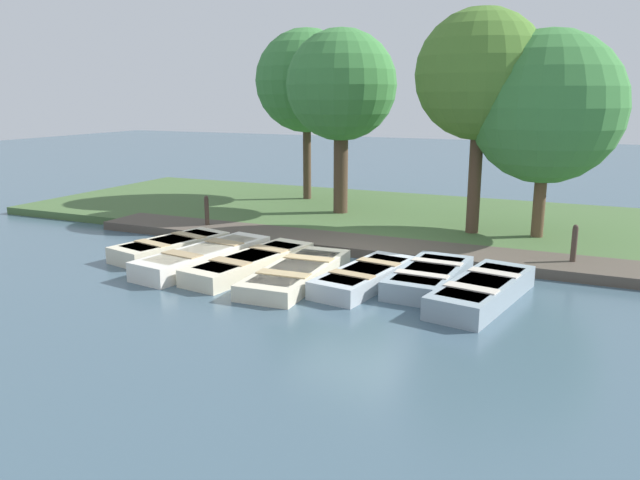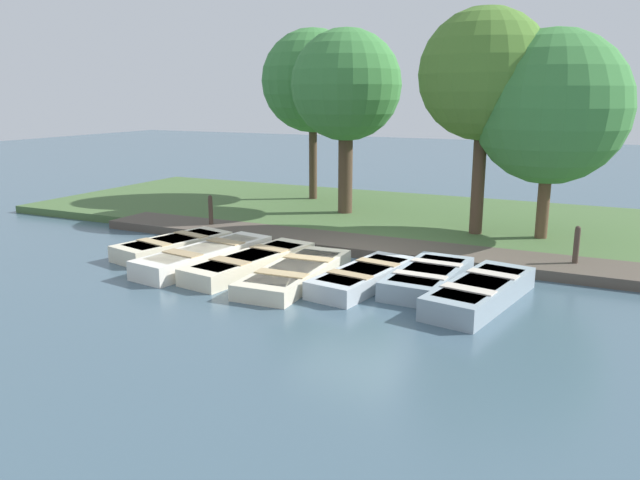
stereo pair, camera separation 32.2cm
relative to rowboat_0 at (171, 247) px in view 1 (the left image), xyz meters
name	(u,v)px [view 1 (the left image)]	position (x,y,z in m)	size (l,w,h in m)	color
ground_plane	(351,263)	(-1.02, 4.11, -0.20)	(80.00, 80.00, 0.00)	#425B6B
shore_bank	(413,219)	(-6.02, 4.11, -0.09)	(8.00, 24.00, 0.22)	#476638
dock_walkway	(370,247)	(-2.26, 4.11, -0.09)	(1.53, 15.15, 0.22)	#51473D
rowboat_0	(171,247)	(0.00, 0.00, 0.00)	(2.96, 1.69, 0.39)	beige
rowboat_1	(204,257)	(0.52, 1.29, 0.02)	(3.55, 1.50, 0.43)	silver
rowboat_2	(251,263)	(0.44, 2.41, -0.01)	(3.48, 1.47, 0.37)	beige
rowboat_3	(297,273)	(0.66, 3.61, -0.03)	(3.37, 1.27, 0.33)	beige
rowboat_4	(366,276)	(0.37, 4.98, -0.01)	(2.91, 1.38, 0.37)	#B2BCC1
rowboat_5	(429,277)	(-0.08, 6.14, 0.00)	(2.66, 1.21, 0.39)	#8C9EA8
rowboat_6	(482,291)	(0.45, 7.26, 0.02)	(3.15, 1.52, 0.43)	#8C9EA8
mooring_post_near	(207,214)	(-2.38, -0.62, 0.32)	(0.12, 0.12, 1.02)	#47382D
mooring_post_far	(574,248)	(-2.38, 8.64, 0.32)	(0.12, 0.12, 1.02)	#47382D
park_tree_far_left	(307,81)	(-7.43, -0.01, 3.89)	(3.33, 3.33, 5.77)	#4C3828
park_tree_left	(341,86)	(-5.54, 1.99, 3.70)	(3.18, 3.18, 5.52)	#4C3828
park_tree_center	(481,76)	(-4.37, 6.12, 3.92)	(3.17, 3.17, 5.73)	#4C3828
park_tree_right	(547,107)	(-4.56, 7.69, 3.17)	(3.64, 3.64, 5.19)	brown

